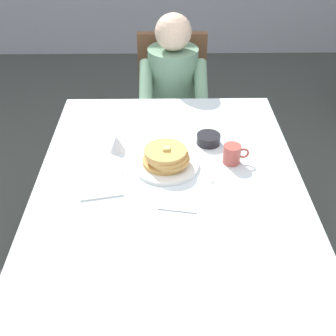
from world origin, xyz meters
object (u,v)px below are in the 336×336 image
Objects in this scene: diner_person at (173,89)px; chair_diner at (172,98)px; plate_breakfast at (166,165)px; spoon_near_edge at (177,210)px; knife_right_of_plate at (211,168)px; bowl_butter at (208,139)px; cup_coffee at (232,154)px; dining_table_main at (170,200)px; breakfast_stack at (166,157)px; syrup_pitcher at (117,143)px; fork_left_of_plate at (122,169)px.

chair_diner is at bearing -90.00° from diner_person.
plate_breakfast is 0.29m from spoon_near_edge.
bowl_butter is at bearing 0.03° from knife_right_of_plate.
knife_right_of_plate is (0.14, -0.92, 0.07)m from diner_person.
cup_coffee is (0.29, 0.03, 0.03)m from plate_breakfast.
knife_right_of_plate is at bearing 98.69° from diner_person.
spoon_near_edge is at bearing -81.98° from dining_table_main.
diner_person is 0.93m from knife_right_of_plate.
cup_coffee is at bearing 5.58° from breakfast_stack.
spoon_near_edge is at bearing -109.08° from bowl_butter.
dining_table_main is at bearing -46.06° from syrup_pitcher.
breakfast_stack reaches higher than cup_coffee.
bowl_butter is at bearing 42.62° from breakfast_stack.
fork_left_of_plate is at bearing 154.55° from dining_table_main.
cup_coffee is (0.24, -1.03, 0.25)m from chair_diner.
breakfast_stack reaches higher than dining_table_main.
dining_table_main is 0.24m from fork_left_of_plate.
knife_right_of_plate is (0.38, -0.00, 0.00)m from fork_left_of_plate.
knife_right_of_plate is at bearing -87.81° from fork_left_of_plate.
plate_breakfast is 0.26m from syrup_pitcher.
chair_diner is 1.09m from breakfast_stack.
diner_person is 0.83m from syrup_pitcher.
knife_right_of_plate is at bearing -6.01° from plate_breakfast.
diner_person reaches higher than knife_right_of_plate.
diner_person reaches higher than dining_table_main.
dining_table_main is 7.73× the size of breakfast_stack.
breakfast_stack is at bearing -29.99° from syrup_pitcher.
diner_person is at bearing -12.46° from fork_left_of_plate.
syrup_pitcher is (-0.42, -0.06, 0.02)m from bowl_butter.
chair_diner is 8.23× the size of cup_coffee.
cup_coffee is at bearing -61.83° from knife_right_of_plate.
syrup_pitcher is (-0.22, 0.13, -0.01)m from breakfast_stack.
diner_person reaches higher than fork_left_of_plate.
bowl_butter is at bearing 101.62° from diner_person.
syrup_pitcher is at bearing 14.31° from fork_left_of_plate.
spoon_near_edge is (-0.25, -0.31, -0.04)m from cup_coffee.
fork_left_of_plate is 0.38m from knife_right_of_plate.
breakfast_stack reaches higher than plate_breakfast.
breakfast_stack is at bearing -132.28° from plate_breakfast.
fork_left_of_plate is (-0.39, -0.20, -0.02)m from bowl_butter.
cup_coffee is 0.63× the size of fork_left_of_plate.
breakfast_stack is at bearing 107.93° from spoon_near_edge.
plate_breakfast is at bearing 86.04° from knife_right_of_plate.
dining_table_main is at bearing 108.55° from spoon_near_edge.
diner_person reaches higher than plate_breakfast.
diner_person is 7.47× the size of spoon_near_edge.
cup_coffee is at bearing 61.85° from spoon_near_edge.
plate_breakfast is at bearing 87.29° from chair_diner.
dining_table_main is 8.47× the size of fork_left_of_plate.
chair_diner is at bearing 9.49° from knife_right_of_plate.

